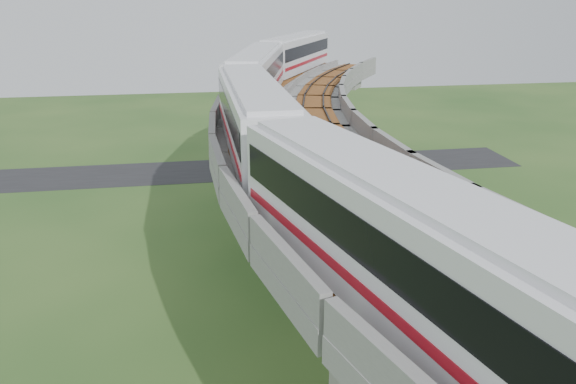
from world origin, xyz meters
name	(u,v)px	position (x,y,z in m)	size (l,w,h in m)	color
ground	(295,319)	(0.00, 0.00, 0.00)	(160.00, 160.00, 0.00)	#294E1F
dirt_lot	(532,316)	(14.00, -2.00, 0.02)	(18.00, 26.00, 0.04)	gray
asphalt_road	(247,169)	(0.00, 30.00, 0.01)	(60.00, 8.00, 0.03)	#232326
viaduct	(365,170)	(3.84, 0.00, 9.05)	(19.58, 73.98, 11.40)	#99968E
metro_train	(289,93)	(0.67, 6.20, 12.31)	(13.60, 60.98, 3.64)	silver
fence	(452,294)	(9.75, 0.00, 0.75)	(3.87, 38.73, 1.50)	#2D382D
tree_0	(363,170)	(10.48, 21.55, 2.02)	(2.39, 2.39, 3.04)	#382314
tree_1	(357,193)	(7.84, 14.60, 2.28)	(2.64, 2.64, 3.41)	#382314
tree_2	(370,216)	(7.09, 8.60, 2.61)	(2.77, 2.77, 3.80)	#382314
tree_3	(403,272)	(7.05, 1.38, 1.79)	(2.65, 2.65, 2.92)	#382314
tree_4	(427,314)	(6.25, -4.25, 2.32)	(2.95, 2.95, 3.58)	#382314
car_red	(543,330)	(13.19, -4.20, 0.60)	(1.18, 3.37, 1.11)	maroon
car_dark	(442,278)	(10.17, 2.34, 0.61)	(1.60, 3.95, 1.15)	black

